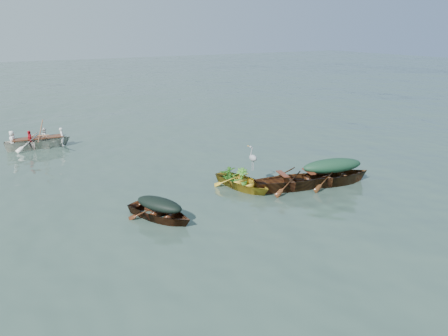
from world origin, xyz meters
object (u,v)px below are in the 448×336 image
object	(u,v)px
rowed_boat	(39,148)
yellow_dinghy	(243,188)
green_tarp_boat	(331,184)
open_wooden_boat	(295,188)
dark_covered_boat	(160,219)
heron	(253,162)

from	to	relation	value
rowed_boat	yellow_dinghy	bearing A→B (deg)	-145.50
green_tarp_boat	open_wooden_boat	xyz separation A→B (m)	(-1.44, 0.34, 0.00)
yellow_dinghy	rowed_boat	world-z (taller)	rowed_boat
open_wooden_boat	rowed_boat	size ratio (longest dim) A/B	1.02
dark_covered_boat	open_wooden_boat	xyz separation A→B (m)	(5.26, -0.02, 0.00)
heron	open_wooden_boat	bearing A→B (deg)	-57.97
green_tarp_boat	yellow_dinghy	bearing A→B (deg)	79.67
rowed_boat	heron	bearing A→B (deg)	-142.76
rowed_boat	green_tarp_boat	bearing A→B (deg)	-137.25
dark_covered_boat	rowed_boat	distance (m)	10.77
yellow_dinghy	open_wooden_boat	world-z (taller)	open_wooden_boat
yellow_dinghy	dark_covered_boat	xyz separation A→B (m)	(-3.64, -0.97, 0.00)
dark_covered_boat	rowed_boat	xyz separation A→B (m)	(-1.86, 10.61, 0.00)
open_wooden_boat	rowed_boat	xyz separation A→B (m)	(-7.11, 10.63, 0.00)
rowed_boat	open_wooden_boat	bearing A→B (deg)	-141.41
green_tarp_boat	rowed_boat	world-z (taller)	same
green_tarp_boat	heron	distance (m)	3.06
yellow_dinghy	heron	bearing A→B (deg)	5.19
yellow_dinghy	green_tarp_boat	xyz separation A→B (m)	(3.06, -1.33, 0.00)
dark_covered_boat	green_tarp_boat	bearing A→B (deg)	-29.03
yellow_dinghy	heron	distance (m)	1.04
open_wooden_boat	heron	world-z (taller)	heron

